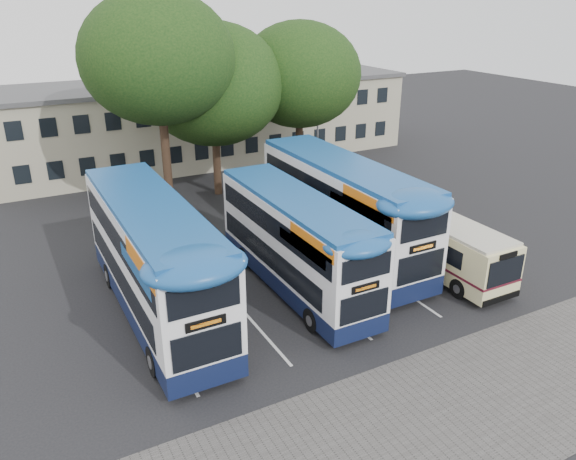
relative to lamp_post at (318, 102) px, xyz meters
The scene contains 12 objects.
ground 21.46m from the lamp_post, 106.72° to the right, with size 120.00×120.00×0.00m, color black.
paving_strip 26.71m from the lamp_post, 107.76° to the right, with size 40.00×6.00×0.01m, color #595654.
bay_lines 18.57m from the lamp_post, 123.08° to the right, with size 14.12×11.00×0.01m.
depot_building 9.43m from the lamp_post, 130.53° to the left, with size 32.40×8.40×6.20m.
lamp_post is the anchor object (origin of this frame).
tree_left 13.63m from the lamp_post, 163.42° to the right, with size 8.50×8.50×12.67m.
tree_mid 8.99m from the lamp_post, 169.33° to the right, with size 8.85×8.85×10.88m.
tree_right 3.74m from the lamp_post, 146.39° to the right, with size 8.16×8.16×10.80m.
bus_dd_left 22.18m from the lamp_post, 138.04° to the right, with size 2.85×11.76×4.90m.
bus_dd_mid 18.70m from the lamp_post, 123.90° to the right, with size 2.54×10.46×4.36m.
bus_dd_right 15.25m from the lamp_post, 116.31° to the right, with size 2.86×11.77×4.91m.
bus_single 17.18m from the lamp_post, 101.92° to the right, with size 2.28×8.96×2.67m.
Camera 1 is at (-15.15, -15.04, 12.28)m, focal length 35.00 mm.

